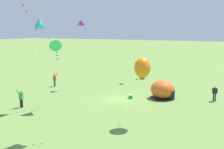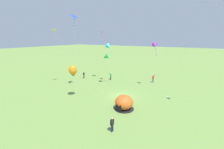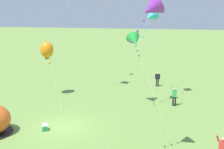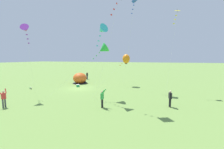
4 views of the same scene
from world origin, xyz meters
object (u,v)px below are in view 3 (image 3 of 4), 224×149
at_px(person_flying_kite, 222,149).
at_px(cooler_box, 45,127).
at_px(person_near_tent, 158,78).
at_px(kite_cyan, 151,16).
at_px(kite_purple, 151,9).
at_px(kite_orange, 47,50).
at_px(person_strolling, 174,95).
at_px(kite_green, 134,41).

bearing_deg(person_flying_kite, cooler_box, 173.43).
bearing_deg(person_near_tent, kite_cyan, -89.83).
height_order(person_near_tent, kite_purple, kite_purple).
relative_size(kite_cyan, kite_orange, 1.55).
bearing_deg(person_strolling, kite_orange, -177.65).
xyz_separation_m(person_flying_kite, kite_orange, (-15.77, 8.94, 3.83)).
bearing_deg(cooler_box, kite_purple, -16.91).
relative_size(person_strolling, kite_orange, 0.33).
distance_m(person_flying_kite, kite_cyan, 12.35).
height_order(cooler_box, person_near_tent, person_near_tent).
bearing_deg(cooler_box, person_near_tent, 66.28).
relative_size(person_near_tent, person_flying_kite, 0.91).
height_order(cooler_box, kite_cyan, kite_cyan).
relative_size(person_near_tent, kite_orange, 0.30).
bearing_deg(person_strolling, kite_purple, -94.92).
relative_size(person_flying_kite, kite_cyan, 0.22).
xyz_separation_m(person_near_tent, kite_orange, (-10.35, -7.01, 3.86)).
bearing_deg(kite_green, kite_purple, -73.65).
bearing_deg(kite_purple, person_flying_kite, 14.21).
xyz_separation_m(cooler_box, person_near_tent, (6.41, 14.58, 0.74)).
bearing_deg(kite_purple, kite_cyan, 98.28).
bearing_deg(kite_purple, cooler_box, 163.09).
bearing_deg(kite_orange, kite_cyan, -2.27).
xyz_separation_m(cooler_box, kite_purple, (7.82, -2.38, 8.28)).
bearing_deg(person_flying_kite, kite_purple, -165.79).
bearing_deg(kite_orange, kite_green, -5.10).
relative_size(kite_purple, kite_orange, 1.62).
xyz_separation_m(person_strolling, kite_orange, (-12.66, -0.52, 3.83)).
bearing_deg(person_flying_kite, person_near_tent, 108.78).
xyz_separation_m(person_flying_kite, kite_purple, (-4.01, -1.02, 7.50)).
relative_size(person_strolling, kite_purple, 0.21).
bearing_deg(person_flying_kite, person_strolling, 108.21).
height_order(person_near_tent, person_strolling, person_strolling).
distance_m(cooler_box, person_near_tent, 15.95).
distance_m(person_near_tent, kite_orange, 13.08).
bearing_deg(person_near_tent, kite_green, -99.24).
xyz_separation_m(kite_purple, kite_green, (-2.68, 9.14, -2.45)).
distance_m(person_flying_kite, kite_orange, 18.52).
relative_size(person_near_tent, kite_purple, 0.19).
xyz_separation_m(kite_purple, kite_orange, (-11.76, 9.95, -3.67)).
relative_size(kite_purple, kite_green, 1.31).
height_order(person_flying_kite, kite_purple, kite_purple).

